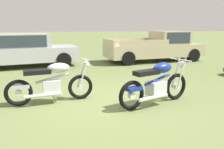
{
  "coord_description": "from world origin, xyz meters",
  "views": [
    {
      "loc": [
        -0.52,
        -5.28,
        1.8
      ],
      "look_at": [
        0.25,
        0.53,
        0.55
      ],
      "focal_mm": 37.29,
      "sensor_mm": 36.0,
      "label": 1
    }
  ],
  "objects_px": {
    "motorcycle_blue": "(156,84)",
    "car_silver": "(22,49)",
    "motorcycle_silver": "(52,83)",
    "pickup_truck_beige": "(159,46)"
  },
  "relations": [
    {
      "from": "motorcycle_blue",
      "to": "pickup_truck_beige",
      "type": "relative_size",
      "value": 0.36
    },
    {
      "from": "motorcycle_blue",
      "to": "motorcycle_silver",
      "type": "bearing_deg",
      "value": 144.27
    },
    {
      "from": "car_silver",
      "to": "pickup_truck_beige",
      "type": "height_order",
      "value": "pickup_truck_beige"
    },
    {
      "from": "car_silver",
      "to": "motorcycle_silver",
      "type": "bearing_deg",
      "value": -85.03
    },
    {
      "from": "car_silver",
      "to": "motorcycle_blue",
      "type": "bearing_deg",
      "value": -67.63
    },
    {
      "from": "motorcycle_silver",
      "to": "car_silver",
      "type": "height_order",
      "value": "car_silver"
    },
    {
      "from": "motorcycle_blue",
      "to": "car_silver",
      "type": "relative_size",
      "value": 0.38
    },
    {
      "from": "car_silver",
      "to": "pickup_truck_beige",
      "type": "xyz_separation_m",
      "value": [
        6.47,
        0.9,
        -0.05
      ]
    },
    {
      "from": "motorcycle_silver",
      "to": "car_silver",
      "type": "distance_m",
      "value": 5.43
    },
    {
      "from": "motorcycle_blue",
      "to": "car_silver",
      "type": "distance_m",
      "value": 6.98
    }
  ]
}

